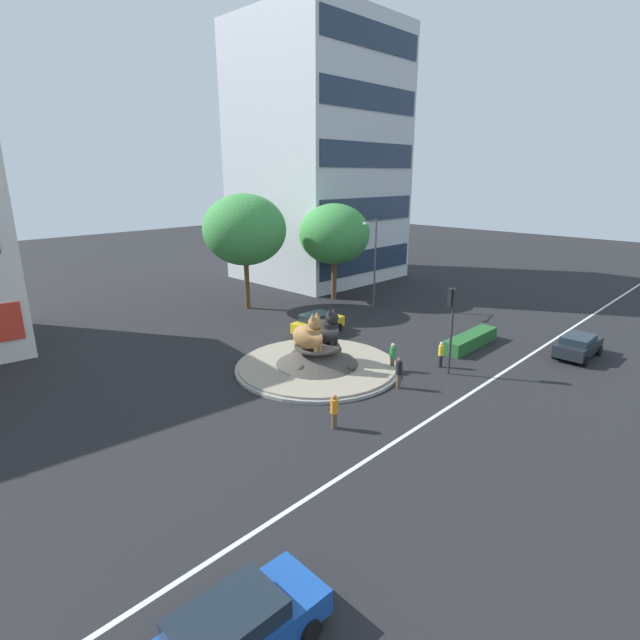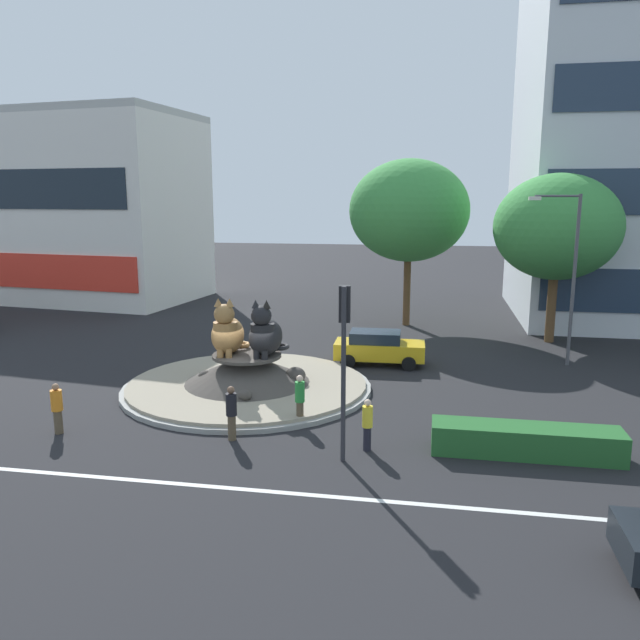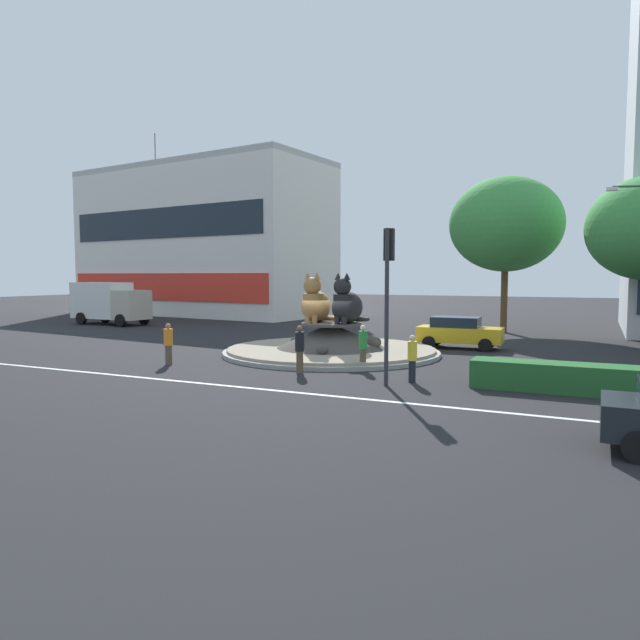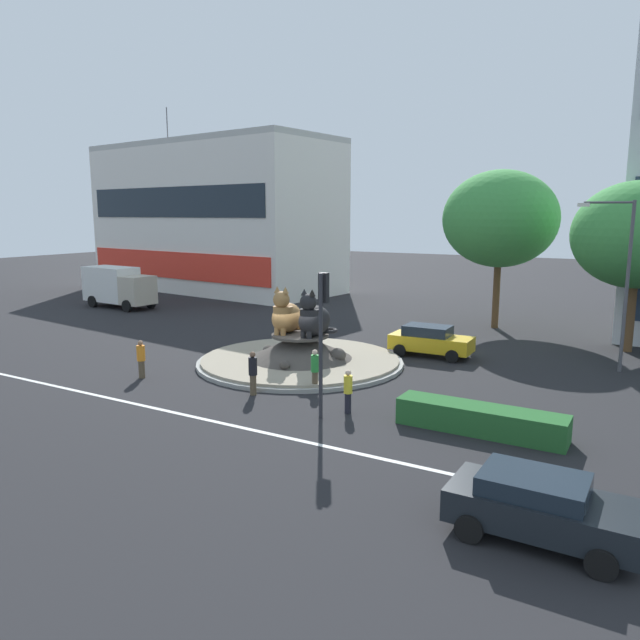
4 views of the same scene
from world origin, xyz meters
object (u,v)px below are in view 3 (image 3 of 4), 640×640
Objects in this scene: traffic_light_mast at (388,277)px; pedestrian_black_shirt at (300,348)px; cat_statue_tabby at (316,304)px; sedan_on_far_lane at (459,332)px; pedestrian_green_shirt at (363,346)px; delivery_box_truck at (109,302)px; pedestrian_orange_shirt at (168,343)px; pedestrian_yellow_shirt at (412,357)px; second_tree_near_tower at (506,224)px; cat_statue_black at (346,305)px; shophouse_block at (202,241)px.

pedestrian_black_shirt is (-3.70, 0.86, -2.65)m from traffic_light_mast.
cat_statue_tabby is 7.54m from sedan_on_far_lane.
delivery_box_truck is (-24.49, 11.39, 0.75)m from pedestrian_green_shirt.
pedestrian_yellow_shirt is at bearing -102.45° from pedestrian_orange_shirt.
pedestrian_green_shirt reaches higher than sedan_on_far_lane.
cat_statue_black is at bearing -109.29° from second_tree_near_tower.
traffic_light_mast is 3.05× the size of pedestrian_orange_shirt.
pedestrian_yellow_shirt is at bearing 42.60° from cat_statue_tabby.
pedestrian_black_shirt is at bearing -103.63° from second_tree_near_tower.
sedan_on_far_lane is at bearing -95.33° from second_tree_near_tower.
sedan_on_far_lane is (3.82, 9.93, -0.12)m from pedestrian_black_shirt.
shophouse_block is (-23.46, 20.88, 4.53)m from cat_statue_black.
second_tree_near_tower is 18.83m from pedestrian_green_shirt.
second_tree_near_tower is 5.54× the size of pedestrian_black_shirt.
traffic_light_mast is at bearing -154.25° from pedestrian_green_shirt.
traffic_light_mast is at bearing -107.10° from pedestrian_orange_shirt.
pedestrian_black_shirt is 10.64m from sedan_on_far_lane.
pedestrian_orange_shirt is at bearing -117.82° from second_tree_near_tower.
cat_statue_tabby is 5.63m from pedestrian_black_shirt.
traffic_light_mast is 0.20× the size of shophouse_block.
pedestrian_orange_shirt is (-3.95, -5.61, -1.42)m from cat_statue_tabby.
shophouse_block is 3.96× the size of delivery_box_truck.
cat_statue_black is 0.09× the size of shophouse_block.
cat_statue_tabby is 1.46× the size of pedestrian_yellow_shirt.
cat_statue_black is at bearing 83.61° from cat_statue_tabby.
traffic_light_mast is 4.63m from pedestrian_black_shirt.
traffic_light_mast is (3.97, -6.03, 1.29)m from cat_statue_black.
pedestrian_green_shirt is 8.41m from sedan_on_far_lane.
traffic_light_mast reaches higher than pedestrian_orange_shirt.
pedestrian_black_shirt is 2.54m from pedestrian_green_shirt.
cat_statue_black reaches higher than pedestrian_green_shirt.
pedestrian_orange_shirt is at bearing 96.50° from pedestrian_green_shirt.
cat_statue_black is 7.34m from traffic_light_mast.
cat_statue_black is at bearing -59.00° from pedestrian_orange_shirt.
traffic_light_mast is at bearing 35.05° from cat_statue_black.
cat_statue_tabby is 8.26m from traffic_light_mast.
cat_statue_tabby is 30.62m from shophouse_block.
traffic_light_mast is 20.54m from second_tree_near_tower.
second_tree_near_tower is 28.54m from delivery_box_truck.
cat_statue_tabby is 16.31m from second_tree_near_tower.
pedestrian_orange_shirt is (-10.48, -19.85, -5.96)m from second_tree_near_tower.
traffic_light_mast is at bearing -92.85° from second_tree_near_tower.
shophouse_block is at bearing -129.97° from cat_statue_black.
traffic_light_mast is at bearing 166.93° from pedestrian_black_shirt.
shophouse_block reaches higher than cat_statue_tabby.
cat_statue_tabby is 5.19m from pedestrian_green_shirt.
pedestrian_black_shirt reaches higher than pedestrian_yellow_shirt.
cat_statue_tabby is at bearing -141.37° from sedan_on_far_lane.
traffic_light_mast reaches higher than cat_statue_black.
traffic_light_mast is (5.52, -6.01, 1.28)m from cat_statue_tabby.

